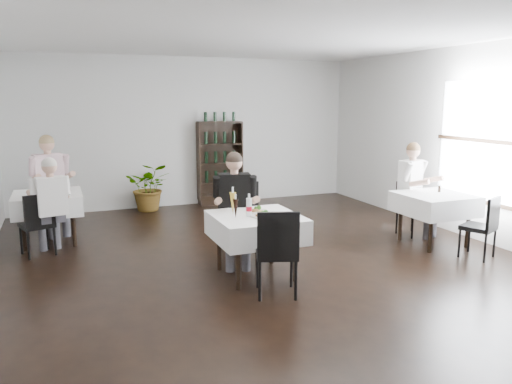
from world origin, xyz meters
TOP-DOWN VIEW (x-y plane):
  - room_shell at (0.00, 0.00)m, footprint 9.00×9.00m
  - window_right at (3.48, 0.00)m, footprint 0.06×2.30m
  - wine_shelf at (0.60, 4.31)m, footprint 0.90×0.28m
  - main_table at (-0.30, 0.00)m, footprint 1.03×1.03m
  - left_table at (-2.70, 2.50)m, footprint 0.98×0.98m
  - right_table at (2.70, 0.30)m, footprint 0.98×0.98m
  - potted_tree at (-0.89, 4.20)m, footprint 1.02×0.94m
  - main_chair_far at (-0.17, 0.69)m, footprint 0.52×0.53m
  - main_chair_near at (-0.34, -0.72)m, footprint 0.58×0.58m
  - left_chair_far at (-2.58, 3.35)m, footprint 0.49×0.49m
  - left_chair_near at (-2.83, 1.84)m, footprint 0.52×0.52m
  - right_chair_far at (2.74, 0.91)m, footprint 0.44×0.44m
  - right_chair_near at (2.85, -0.51)m, footprint 0.53×0.53m
  - diner_main at (-0.39, 0.52)m, footprint 0.62×0.65m
  - diner_left_far at (-2.65, 3.07)m, footprint 0.67×0.71m
  - diner_left_near at (-2.64, 1.85)m, footprint 0.57×0.60m
  - diner_right_far at (2.77, 0.84)m, footprint 0.67×0.70m
  - plate_far at (-0.24, 0.15)m, footprint 0.32×0.32m
  - plate_near at (-0.26, -0.12)m, footprint 0.31×0.31m
  - pilsner_dark at (-0.58, -0.05)m, footprint 0.07×0.07m
  - pilsner_lager at (-0.55, 0.15)m, footprint 0.08×0.08m
  - coke_bottle at (-0.40, -0.02)m, footprint 0.07×0.07m
  - napkin_cutlery at (-0.03, -0.24)m, footprint 0.19×0.17m
  - pepper_mill at (2.87, 0.41)m, footprint 0.05×0.05m

SIDE VIEW (x-z plane):
  - potted_tree at x=-0.89m, z-range 0.00..0.95m
  - right_chair_far at x=2.74m, z-range 0.06..0.93m
  - right_chair_near at x=2.85m, z-range 0.06..0.94m
  - left_chair_near at x=-2.83m, z-range 0.06..0.96m
  - left_chair_far at x=-2.58m, z-range 0.07..1.03m
  - main_chair_near at x=-0.34m, z-range 0.07..1.07m
  - main_chair_far at x=-0.17m, z-range 0.07..1.12m
  - left_table at x=-2.70m, z-range 0.24..1.01m
  - right_table at x=2.70m, z-range 0.24..1.01m
  - main_table at x=-0.30m, z-range 0.24..1.01m
  - napkin_cutlery at x=-0.03m, z-range 0.77..0.78m
  - plate_near at x=-0.26m, z-range 0.75..0.83m
  - plate_far at x=-0.24m, z-range 0.75..0.83m
  - diner_left_near at x=-2.64m, z-range 0.11..1.50m
  - pepper_mill at x=2.87m, z-range 0.77..0.87m
  - wine_shelf at x=0.60m, z-range -0.03..1.72m
  - diner_main at x=-0.39m, z-range 0.12..1.61m
  - diner_right_far at x=2.77m, z-range 0.12..1.62m
  - coke_bottle at x=-0.40m, z-range 0.74..1.02m
  - pilsner_dark at x=-0.58m, z-range 0.74..1.04m
  - pilsner_lager at x=-0.55m, z-range 0.74..1.08m
  - diner_left_far at x=-2.65m, z-range 0.13..1.74m
  - window_right at x=3.48m, z-range 0.57..2.42m
  - room_shell at x=0.00m, z-range -3.00..6.00m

